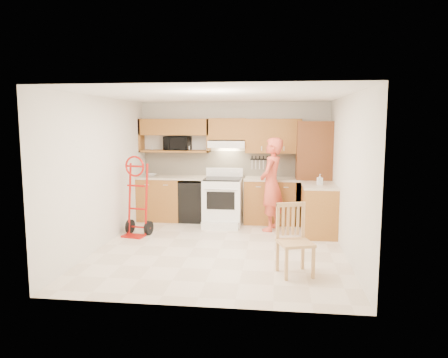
% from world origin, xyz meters
% --- Properties ---
extents(floor, '(4.00, 4.50, 0.02)m').
position_xyz_m(floor, '(0.00, 0.00, -0.01)').
color(floor, beige).
rests_on(floor, ground).
extents(ceiling, '(4.00, 4.50, 0.02)m').
position_xyz_m(ceiling, '(0.00, 0.00, 2.51)').
color(ceiling, white).
rests_on(ceiling, ground).
extents(wall_back, '(4.00, 0.02, 2.50)m').
position_xyz_m(wall_back, '(0.00, 2.26, 1.25)').
color(wall_back, silver).
rests_on(wall_back, ground).
extents(wall_front, '(4.00, 0.02, 2.50)m').
position_xyz_m(wall_front, '(0.00, -2.26, 1.25)').
color(wall_front, silver).
rests_on(wall_front, ground).
extents(wall_left, '(0.02, 4.50, 2.50)m').
position_xyz_m(wall_left, '(-2.01, 0.00, 1.25)').
color(wall_left, silver).
rests_on(wall_left, ground).
extents(wall_right, '(0.02, 4.50, 2.50)m').
position_xyz_m(wall_right, '(2.01, 0.00, 1.25)').
color(wall_right, silver).
rests_on(wall_right, ground).
extents(backsplash, '(3.92, 0.03, 0.55)m').
position_xyz_m(backsplash, '(0.00, 2.23, 1.20)').
color(backsplash, beige).
rests_on(backsplash, wall_back).
extents(lower_cab_left, '(0.90, 0.60, 0.90)m').
position_xyz_m(lower_cab_left, '(-1.55, 1.95, 0.45)').
color(lower_cab_left, '#93602D').
rests_on(lower_cab_left, ground).
extents(dishwasher, '(0.60, 0.60, 0.85)m').
position_xyz_m(dishwasher, '(-0.80, 1.95, 0.42)').
color(dishwasher, black).
rests_on(dishwasher, ground).
extents(lower_cab_right, '(1.14, 0.60, 0.90)m').
position_xyz_m(lower_cab_right, '(0.83, 1.95, 0.45)').
color(lower_cab_right, '#93602D').
rests_on(lower_cab_right, ground).
extents(countertop_left, '(1.50, 0.63, 0.04)m').
position_xyz_m(countertop_left, '(-1.25, 1.95, 0.92)').
color(countertop_left, tan).
rests_on(countertop_left, lower_cab_left).
extents(countertop_right, '(1.14, 0.63, 0.04)m').
position_xyz_m(countertop_right, '(0.83, 1.95, 0.92)').
color(countertop_right, tan).
rests_on(countertop_right, lower_cab_right).
extents(cab_return_right, '(0.60, 1.00, 0.90)m').
position_xyz_m(cab_return_right, '(1.70, 1.15, 0.45)').
color(cab_return_right, '#93602D').
rests_on(cab_return_right, ground).
extents(countertop_return, '(0.63, 1.00, 0.04)m').
position_xyz_m(countertop_return, '(1.70, 1.15, 0.92)').
color(countertop_return, tan).
rests_on(countertop_return, cab_return_right).
extents(pantry_tall, '(0.70, 0.60, 2.10)m').
position_xyz_m(pantry_tall, '(1.65, 1.95, 1.05)').
color(pantry_tall, '#622E11').
rests_on(pantry_tall, ground).
extents(upper_cab_left, '(1.50, 0.33, 0.34)m').
position_xyz_m(upper_cab_left, '(-1.25, 2.08, 1.98)').
color(upper_cab_left, '#93602D').
rests_on(upper_cab_left, wall_back).
extents(upper_shelf_mw, '(1.50, 0.33, 0.04)m').
position_xyz_m(upper_shelf_mw, '(-1.25, 2.08, 1.47)').
color(upper_shelf_mw, '#93602D').
rests_on(upper_shelf_mw, wall_back).
extents(upper_cab_center, '(0.76, 0.33, 0.44)m').
position_xyz_m(upper_cab_center, '(-0.12, 2.08, 1.94)').
color(upper_cab_center, '#93602D').
rests_on(upper_cab_center, wall_back).
extents(upper_cab_right, '(1.14, 0.33, 0.70)m').
position_xyz_m(upper_cab_right, '(0.83, 2.08, 1.80)').
color(upper_cab_right, '#93602D').
rests_on(upper_cab_right, wall_back).
extents(range_hood, '(0.76, 0.46, 0.14)m').
position_xyz_m(range_hood, '(-0.12, 2.02, 1.63)').
color(range_hood, white).
rests_on(range_hood, wall_back).
extents(knife_strip, '(0.40, 0.05, 0.29)m').
position_xyz_m(knife_strip, '(0.55, 2.21, 1.24)').
color(knife_strip, black).
rests_on(knife_strip, backsplash).
extents(microwave, '(0.57, 0.41, 0.29)m').
position_xyz_m(microwave, '(-1.19, 2.08, 1.64)').
color(microwave, black).
rests_on(microwave, upper_shelf_mw).
extents(range, '(0.77, 1.01, 1.13)m').
position_xyz_m(range, '(-0.17, 1.62, 0.57)').
color(range, white).
rests_on(range, ground).
extents(person, '(0.60, 0.75, 1.79)m').
position_xyz_m(person, '(0.81, 1.35, 0.90)').
color(person, '#D95039').
rests_on(person, ground).
extents(hand_truck, '(0.61, 0.58, 1.33)m').
position_xyz_m(hand_truck, '(-1.65, 0.63, 0.67)').
color(hand_truck, '#AB120C').
rests_on(hand_truck, ground).
extents(dining_chair, '(0.56, 0.59, 0.97)m').
position_xyz_m(dining_chair, '(1.17, -1.07, 0.49)').
color(dining_chair, '#E0A863').
rests_on(dining_chair, ground).
extents(soap_bottle, '(0.11, 0.11, 0.20)m').
position_xyz_m(soap_bottle, '(1.70, 1.12, 1.04)').
color(soap_bottle, white).
rests_on(soap_bottle, countertop_return).
extents(bowl, '(0.26, 0.26, 0.05)m').
position_xyz_m(bowl, '(-1.75, 1.95, 0.97)').
color(bowl, white).
rests_on(bowl, countertop_left).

